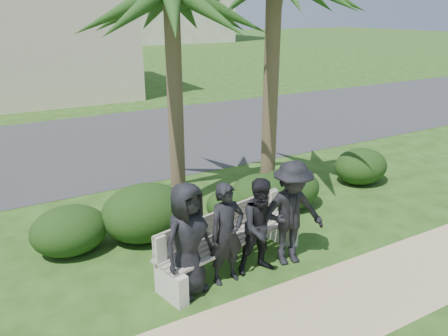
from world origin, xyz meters
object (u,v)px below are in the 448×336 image
Objects in this scene: man_c at (262,227)px; man_d at (291,213)px; park_bench at (231,243)px; man_b at (227,234)px; man_a at (187,240)px.

man_d is at bearing 8.64° from man_c.
park_bench is at bearing 168.90° from man_d.
man_b is 0.91× the size of man_d.
park_bench is at bearing -2.05° from man_a.
man_d is at bearing -6.33° from man_b.
man_c is 0.89× the size of man_d.
man_c is (1.26, -0.08, -0.07)m from man_a.
man_a is at bearing 173.16° from man_b.
man_b is (0.64, -0.03, -0.06)m from man_a.
man_a reaches higher than man_b.
man_c reaches higher than park_bench.
man_b is at bearing -175.38° from man_c.
man_b is 0.62m from man_c.
park_bench is 1.60× the size of man_a.
man_d is at bearing -34.96° from park_bench.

